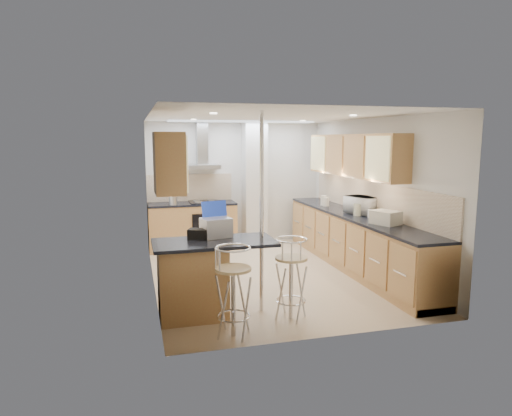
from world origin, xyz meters
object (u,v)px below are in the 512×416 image
object	(u,v)px
laptop	(216,228)
bar_stool_near	(233,292)
bar_stool_end	(291,279)
microwave	(362,205)
bread_bin	(386,218)

from	to	relation	value
laptop	bar_stool_near	world-z (taller)	laptop
laptop	bar_stool_end	bearing A→B (deg)	-47.75
laptop	microwave	bearing A→B (deg)	11.50
laptop	bar_stool_end	world-z (taller)	laptop
bar_stool_near	bread_bin	size ratio (longest dim) A/B	2.70
microwave	laptop	distance (m)	2.96
laptop	bread_bin	size ratio (longest dim) A/B	0.93
laptop	bread_bin	bearing A→B (deg)	-6.30
bar_stool_near	bar_stool_end	distance (m)	0.83
microwave	laptop	size ratio (longest dim) A/B	1.51
microwave	bread_bin	distance (m)	0.94
microwave	bar_stool_near	distance (m)	3.44
microwave	laptop	xyz separation A→B (m)	(-2.69, -1.25, -0.01)
laptop	bar_stool_near	bearing A→B (deg)	-101.36
laptop	bread_bin	distance (m)	2.59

